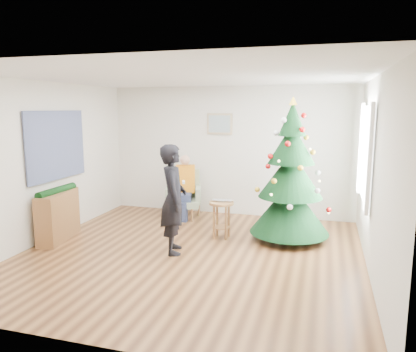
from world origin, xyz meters
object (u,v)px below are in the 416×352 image
(christmas_tree, at_px, (291,177))
(standing_man, at_px, (173,199))
(armchair, at_px, (184,200))
(stool, at_px, (221,220))
(console, at_px, (58,216))

(christmas_tree, distance_m, standing_man, 1.97)
(armchair, xyz_separation_m, standing_man, (0.53, -1.92, 0.48))
(stool, distance_m, armchair, 1.49)
(standing_man, xyz_separation_m, console, (-2.06, 0.03, -0.42))
(armchair, height_order, console, armchair)
(stool, height_order, standing_man, standing_man)
(armchair, bearing_deg, christmas_tree, -36.42)
(armchair, distance_m, standing_man, 2.05)
(stool, relative_size, standing_man, 0.38)
(console, bearing_deg, standing_man, -10.66)
(christmas_tree, xyz_separation_m, stool, (-1.10, -0.23, -0.74))
(stool, bearing_deg, console, -161.97)
(christmas_tree, distance_m, armchair, 2.41)
(stool, xyz_separation_m, standing_man, (-0.52, -0.87, 0.51))
(armchair, bearing_deg, standing_man, -90.05)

